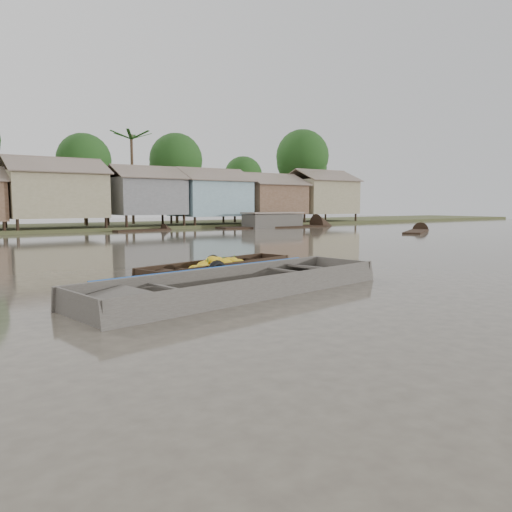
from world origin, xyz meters
TOP-DOWN VIEW (x-y plane):
  - ground at (0.00, 0.00)m, footprint 120.00×120.00m
  - riverbank at (3.03, 31.86)m, footprint 120.00×12.47m
  - banana_boat at (0.85, 3.55)m, footprint 5.43×2.60m
  - viewer_boat at (-0.35, 0.52)m, footprint 8.01×3.25m
  - distant_boats at (12.24, 24.44)m, footprint 47.77×15.67m

SIDE VIEW (x-z plane):
  - ground at x=0.00m, z-range 0.00..0.00m
  - viewer_boat at x=-0.35m, z-range -0.25..0.38m
  - banana_boat at x=0.85m, z-range -0.24..0.50m
  - distant_boats at x=12.24m, z-range -0.49..0.89m
  - riverbank at x=3.03m, z-range -2.04..8.18m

